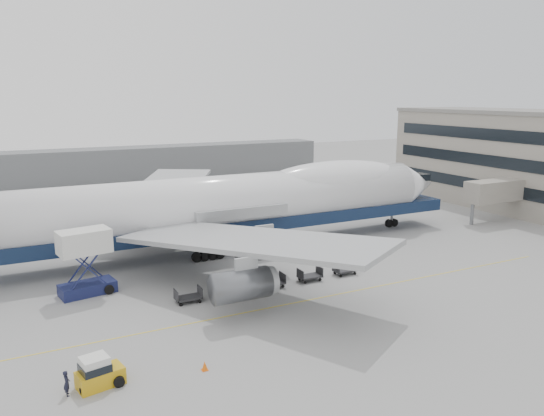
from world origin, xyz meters
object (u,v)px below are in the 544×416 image
catering_truck (85,258)px  baggage_tug (98,373)px  ground_worker (67,383)px  airliner (228,203)px

catering_truck → baggage_tug: bearing=-105.4°
ground_worker → baggage_tug: bearing=-86.1°
baggage_tug → ground_worker: baggage_tug is taller
airliner → baggage_tug: 31.11m
baggage_tug → airliner: bearing=41.0°
airliner → catering_truck: size_ratio=11.04×
catering_truck → airliner: bearing=14.0°
airliner → baggage_tug: size_ratio=21.93×
baggage_tug → ground_worker: 1.89m
catering_truck → ground_worker: size_ratio=3.74×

